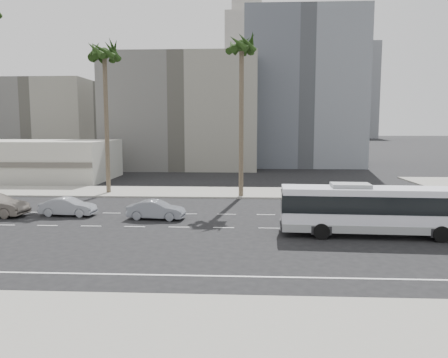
# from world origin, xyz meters

# --- Properties ---
(ground) EXTENTS (700.00, 700.00, 0.00)m
(ground) POSITION_xyz_m (0.00, 0.00, 0.00)
(ground) COLOR black
(ground) RESTS_ON ground
(sidewalk_north) EXTENTS (120.00, 7.00, 0.15)m
(sidewalk_north) POSITION_xyz_m (0.00, 15.50, 0.07)
(sidewalk_north) COLOR gray
(sidewalk_north) RESTS_ON ground
(sidewalk_south) EXTENTS (120.00, 7.00, 0.15)m
(sidewalk_south) POSITION_xyz_m (0.00, -15.50, 0.07)
(sidewalk_south) COLOR gray
(sidewalk_south) RESTS_ON ground
(commercial_low) EXTENTS (22.00, 12.16, 5.00)m
(commercial_low) POSITION_xyz_m (-30.00, 25.99, 2.50)
(commercial_low) COLOR beige
(commercial_low) RESTS_ON ground
(midrise_beige_west) EXTENTS (24.00, 18.00, 18.00)m
(midrise_beige_west) POSITION_xyz_m (-12.00, 45.00, 9.00)
(midrise_beige_west) COLOR slate
(midrise_beige_west) RESTS_ON ground
(midrise_gray_center) EXTENTS (20.00, 20.00, 26.00)m
(midrise_gray_center) POSITION_xyz_m (8.00, 52.00, 13.00)
(midrise_gray_center) COLOR slate
(midrise_gray_center) RESTS_ON ground
(midrise_beige_far) EXTENTS (18.00, 16.00, 15.00)m
(midrise_beige_far) POSITION_xyz_m (-38.00, 50.00, 7.50)
(midrise_beige_far) COLOR slate
(midrise_beige_far) RESTS_ON ground
(civic_tower) EXTENTS (42.00, 42.00, 129.00)m
(civic_tower) POSITION_xyz_m (-2.00, 250.00, 38.83)
(civic_tower) COLOR beige
(civic_tower) RESTS_ON ground
(highrise_right) EXTENTS (26.00, 26.00, 70.00)m
(highrise_right) POSITION_xyz_m (45.00, 230.00, 35.00)
(highrise_right) COLOR #55595F
(highrise_right) RESTS_ON ground
(highrise_far) EXTENTS (22.00, 22.00, 60.00)m
(highrise_far) POSITION_xyz_m (70.00, 260.00, 30.00)
(highrise_far) COLOR #55595F
(highrise_far) RESTS_ON ground
(city_bus) EXTENTS (11.35, 3.06, 3.23)m
(city_bus) POSITION_xyz_m (6.31, -1.64, 1.70)
(city_bus) COLOR silver
(city_bus) RESTS_ON ground
(car_a) EXTENTS (1.85, 4.27, 1.37)m
(car_a) POSITION_xyz_m (-8.05, 2.53, 0.68)
(car_a) COLOR gray
(car_a) RESTS_ON ground
(car_b) EXTENTS (1.67, 4.21, 1.36)m
(car_b) POSITION_xyz_m (-14.97, 3.42, 0.68)
(car_b) COLOR gray
(car_b) RESTS_ON ground
(palm_near) EXTENTS (4.53, 4.53, 15.26)m
(palm_near) POSITION_xyz_m (-2.02, 12.86, 13.83)
(palm_near) COLOR brown
(palm_near) RESTS_ON ground
(palm_mid) EXTENTS (4.87, 4.87, 15.05)m
(palm_mid) POSITION_xyz_m (-15.41, 14.45, 13.54)
(palm_mid) COLOR brown
(palm_mid) RESTS_ON ground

